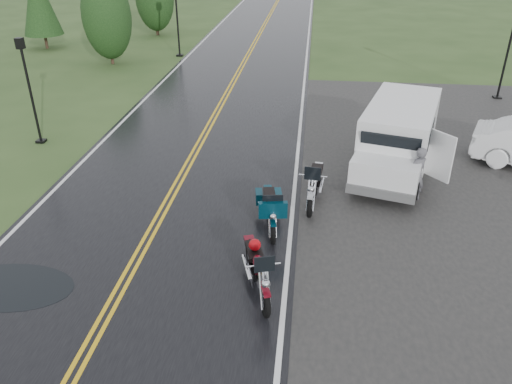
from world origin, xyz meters
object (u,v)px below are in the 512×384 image
motorcycle_teal (273,223)px  motorcycle_silver (311,196)px  lamp_post_near_left (30,92)px  person_at_van (416,175)px  van_white (359,155)px  motorcycle_red (265,291)px  lamp_post_far_right (508,52)px  lamp_post_far_left (177,17)px

motorcycle_teal → motorcycle_silver: bearing=47.9°
motorcycle_teal → lamp_post_near_left: 11.39m
motorcycle_teal → person_at_van: (4.08, 2.86, 0.18)m
motorcycle_teal → van_white: 4.26m
motorcycle_teal → person_at_van: 4.99m
person_at_van → lamp_post_near_left: (-13.63, 3.21, 1.14)m
motorcycle_red → motorcycle_silver: motorcycle_silver is taller
van_white → person_at_van: (1.68, -0.63, -0.29)m
lamp_post_near_left → lamp_post_far_right: (19.42, 7.74, 0.24)m
person_at_van → lamp_post_far_left: lamp_post_far_left is taller
lamp_post_near_left → lamp_post_far_right: 20.91m
motorcycle_red → van_white: van_white is taller
motorcycle_red → van_white: size_ratio=0.41×
motorcycle_silver → person_at_van: bearing=30.2°
person_at_van → lamp_post_far_right: lamp_post_far_right is taller
lamp_post_far_right → motorcycle_silver: bearing=-125.9°
van_white → lamp_post_far_right: bearing=70.1°
motorcycle_red → lamp_post_far_right: bearing=42.4°
lamp_post_near_left → van_white: bearing=-12.2°
lamp_post_far_left → lamp_post_far_right: (17.59, -7.05, -0.15)m
motorcycle_silver → van_white: (1.44, 2.02, 0.41)m
motorcycle_red → lamp_post_near_left: bearing=120.4°
person_at_van → motorcycle_silver: bearing=-10.2°
person_at_van → lamp_post_far_right: 12.46m
motorcycle_silver → lamp_post_far_left: lamp_post_far_left is taller
van_white → lamp_post_far_right: 12.79m
lamp_post_near_left → lamp_post_far_left: 14.91m
motorcycle_silver → person_at_van: size_ratio=1.45×
motorcycle_silver → lamp_post_far_right: size_ratio=0.56×
motorcycle_teal → motorcycle_silver: (0.96, 1.47, 0.05)m
motorcycle_teal → lamp_post_far_right: (9.87, 13.81, 1.55)m
motorcycle_red → lamp_post_far_left: bearing=91.2°
motorcycle_teal → lamp_post_far_left: bearing=101.2°
van_white → motorcycle_teal: bearing=-108.4°
motorcycle_silver → motorcycle_red: bearing=-95.7°
motorcycle_teal → motorcycle_silver: 1.76m
motorcycle_silver → lamp_post_far_left: size_ratio=0.53×
motorcycle_silver → van_white: size_ratio=0.43×
motorcycle_teal → lamp_post_far_left: lamp_post_far_left is taller
motorcycle_teal → motorcycle_silver: size_ratio=0.93×
van_white → person_at_van: 1.82m
motorcycle_red → lamp_post_far_right: 19.32m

